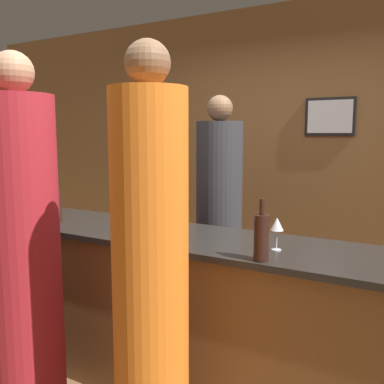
{
  "coord_description": "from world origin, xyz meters",
  "views": [
    {
      "loc": [
        1.21,
        -2.16,
        1.6
      ],
      "look_at": [
        -0.09,
        0.1,
        1.24
      ],
      "focal_mm": 40.0,
      "sensor_mm": 36.0,
      "label": 1
    }
  ],
  "objects_px": {
    "guest_0": "(23,261)",
    "guest_1": "(151,289)",
    "bartender": "(219,228)",
    "wine_bottle_1": "(261,237)",
    "wine_bottle_0": "(56,206)"
  },
  "relations": [
    {
      "from": "guest_1",
      "to": "wine_bottle_1",
      "type": "distance_m",
      "value": 0.58
    },
    {
      "from": "bartender",
      "to": "guest_0",
      "type": "height_order",
      "value": "guest_0"
    },
    {
      "from": "guest_0",
      "to": "wine_bottle_1",
      "type": "relative_size",
      "value": 6.65
    },
    {
      "from": "bartender",
      "to": "guest_0",
      "type": "relative_size",
      "value": 0.94
    },
    {
      "from": "bartender",
      "to": "guest_0",
      "type": "distance_m",
      "value": 1.53
    },
    {
      "from": "guest_0",
      "to": "wine_bottle_0",
      "type": "height_order",
      "value": "guest_0"
    },
    {
      "from": "guest_0",
      "to": "guest_1",
      "type": "xyz_separation_m",
      "value": [
        0.82,
        0.01,
        -0.0
      ]
    },
    {
      "from": "bartender",
      "to": "wine_bottle_1",
      "type": "relative_size",
      "value": 6.24
    },
    {
      "from": "guest_0",
      "to": "wine_bottle_0",
      "type": "xyz_separation_m",
      "value": [
        -0.39,
        0.6,
        0.17
      ]
    },
    {
      "from": "guest_1",
      "to": "wine_bottle_1",
      "type": "relative_size",
      "value": 6.56
    },
    {
      "from": "bartender",
      "to": "guest_1",
      "type": "distance_m",
      "value": 1.51
    },
    {
      "from": "wine_bottle_0",
      "to": "guest_0",
      "type": "bearing_deg",
      "value": -57.03
    },
    {
      "from": "guest_0",
      "to": "wine_bottle_0",
      "type": "relative_size",
      "value": 6.71
    },
    {
      "from": "wine_bottle_1",
      "to": "wine_bottle_0",
      "type": "bearing_deg",
      "value": 174.45
    },
    {
      "from": "guest_0",
      "to": "wine_bottle_1",
      "type": "height_order",
      "value": "guest_0"
    }
  ]
}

